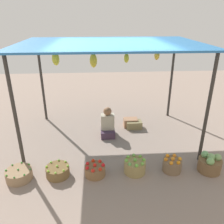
{
  "coord_description": "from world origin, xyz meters",
  "views": [
    {
      "loc": [
        -0.31,
        -5.21,
        2.95
      ],
      "look_at": [
        0.0,
        -0.62,
        0.95
      ],
      "focal_mm": 36.38,
      "sensor_mm": 36.0,
      "label": 1
    }
  ],
  "objects_px": {
    "basket_limes": "(58,171)",
    "wooden_crate_stacked_rear": "(131,122)",
    "basket_green_apples": "(135,166)",
    "basket_green_chilies": "(19,174)",
    "basket_red_tomatoes": "(95,170)",
    "basket_oranges": "(172,165)",
    "wooden_crate_near_vendor": "(134,124)",
    "vendor_person": "(108,125)",
    "basket_cabbages": "(210,164)"
  },
  "relations": [
    {
      "from": "basket_green_chilies",
      "to": "basket_limes",
      "type": "xyz_separation_m",
      "value": [
        0.73,
        0.06,
        0.0
      ]
    },
    {
      "from": "basket_limes",
      "to": "basket_green_apples",
      "type": "relative_size",
      "value": 1.06
    },
    {
      "from": "wooden_crate_stacked_rear",
      "to": "basket_oranges",
      "type": "bearing_deg",
      "value": -74.66
    },
    {
      "from": "basket_oranges",
      "to": "wooden_crate_stacked_rear",
      "type": "xyz_separation_m",
      "value": [
        -0.56,
        2.03,
        -0.02
      ]
    },
    {
      "from": "vendor_person",
      "to": "basket_cabbages",
      "type": "relative_size",
      "value": 1.72
    },
    {
      "from": "vendor_person",
      "to": "wooden_crate_stacked_rear",
      "type": "distance_m",
      "value": 0.84
    },
    {
      "from": "basket_limes",
      "to": "wooden_crate_near_vendor",
      "type": "xyz_separation_m",
      "value": [
        1.82,
        1.92,
        -0.0
      ]
    },
    {
      "from": "basket_red_tomatoes",
      "to": "basket_oranges",
      "type": "height_order",
      "value": "basket_oranges"
    },
    {
      "from": "basket_red_tomatoes",
      "to": "wooden_crate_stacked_rear",
      "type": "distance_m",
      "value": 2.29
    },
    {
      "from": "vendor_person",
      "to": "basket_limes",
      "type": "relative_size",
      "value": 1.7
    },
    {
      "from": "basket_green_chilies",
      "to": "basket_green_apples",
      "type": "relative_size",
      "value": 1.15
    },
    {
      "from": "basket_limes",
      "to": "basket_green_apples",
      "type": "distance_m",
      "value": 1.53
    },
    {
      "from": "basket_cabbages",
      "to": "vendor_person",
      "type": "bearing_deg",
      "value": 140.79
    },
    {
      "from": "basket_red_tomatoes",
      "to": "wooden_crate_stacked_rear",
      "type": "bearing_deg",
      "value": 63.94
    },
    {
      "from": "basket_red_tomatoes",
      "to": "basket_cabbages",
      "type": "relative_size",
      "value": 0.9
    },
    {
      "from": "wooden_crate_near_vendor",
      "to": "wooden_crate_stacked_rear",
      "type": "distance_m",
      "value": 0.13
    },
    {
      "from": "basket_limes",
      "to": "basket_red_tomatoes",
      "type": "relative_size",
      "value": 1.12
    },
    {
      "from": "vendor_person",
      "to": "wooden_crate_stacked_rear",
      "type": "xyz_separation_m",
      "value": [
        0.67,
        0.46,
        -0.18
      ]
    },
    {
      "from": "wooden_crate_near_vendor",
      "to": "basket_red_tomatoes",
      "type": "bearing_deg",
      "value": -119.05
    },
    {
      "from": "basket_green_chilies",
      "to": "basket_red_tomatoes",
      "type": "xyz_separation_m",
      "value": [
        1.46,
        0.02,
        0.01
      ]
    },
    {
      "from": "basket_red_tomatoes",
      "to": "basket_limes",
      "type": "bearing_deg",
      "value": 177.33
    },
    {
      "from": "vendor_person",
      "to": "basket_cabbages",
      "type": "distance_m",
      "value": 2.56
    },
    {
      "from": "vendor_person",
      "to": "basket_red_tomatoes",
      "type": "relative_size",
      "value": 1.9
    },
    {
      "from": "vendor_person",
      "to": "basket_green_apples",
      "type": "bearing_deg",
      "value": -73.3
    },
    {
      "from": "basket_green_chilies",
      "to": "basket_green_apples",
      "type": "height_order",
      "value": "basket_green_apples"
    },
    {
      "from": "basket_oranges",
      "to": "wooden_crate_near_vendor",
      "type": "bearing_deg",
      "value": 103.86
    },
    {
      "from": "basket_green_chilies",
      "to": "basket_oranges",
      "type": "distance_m",
      "value": 3.03
    },
    {
      "from": "basket_green_chilies",
      "to": "basket_green_apples",
      "type": "xyz_separation_m",
      "value": [
        2.26,
        0.06,
        0.04
      ]
    },
    {
      "from": "basket_green_chilies",
      "to": "vendor_person",
      "type": "bearing_deg",
      "value": 41.94
    },
    {
      "from": "basket_oranges",
      "to": "wooden_crate_stacked_rear",
      "type": "bearing_deg",
      "value": 105.34
    },
    {
      "from": "basket_green_chilies",
      "to": "basket_limes",
      "type": "relative_size",
      "value": 1.08
    },
    {
      "from": "basket_red_tomatoes",
      "to": "wooden_crate_near_vendor",
      "type": "bearing_deg",
      "value": 60.95
    },
    {
      "from": "basket_green_chilies",
      "to": "wooden_crate_near_vendor",
      "type": "height_order",
      "value": "basket_green_chilies"
    },
    {
      "from": "basket_limes",
      "to": "basket_green_apples",
      "type": "bearing_deg",
      "value": 0.04
    },
    {
      "from": "vendor_person",
      "to": "basket_red_tomatoes",
      "type": "height_order",
      "value": "vendor_person"
    },
    {
      "from": "vendor_person",
      "to": "wooden_crate_stacked_rear",
      "type": "bearing_deg",
      "value": 34.51
    },
    {
      "from": "basket_limes",
      "to": "wooden_crate_stacked_rear",
      "type": "distance_m",
      "value": 2.67
    },
    {
      "from": "vendor_person",
      "to": "basket_red_tomatoes",
      "type": "xyz_separation_m",
      "value": [
        -0.33,
        -1.59,
        -0.19
      ]
    },
    {
      "from": "basket_green_chilies",
      "to": "basket_cabbages",
      "type": "height_order",
      "value": "basket_cabbages"
    },
    {
      "from": "basket_green_chilies",
      "to": "basket_green_apples",
      "type": "distance_m",
      "value": 2.26
    },
    {
      "from": "basket_green_chilies",
      "to": "basket_oranges",
      "type": "bearing_deg",
      "value": 0.95
    },
    {
      "from": "basket_green_apples",
      "to": "wooden_crate_near_vendor",
      "type": "height_order",
      "value": "basket_green_apples"
    },
    {
      "from": "basket_cabbages",
      "to": "wooden_crate_near_vendor",
      "type": "xyz_separation_m",
      "value": [
        -1.23,
        1.98,
        -0.07
      ]
    },
    {
      "from": "vendor_person",
      "to": "wooden_crate_near_vendor",
      "type": "distance_m",
      "value": 0.86
    },
    {
      "from": "basket_green_chilies",
      "to": "basket_red_tomatoes",
      "type": "bearing_deg",
      "value": 0.83
    },
    {
      "from": "basket_red_tomatoes",
      "to": "basket_cabbages",
      "type": "height_order",
      "value": "basket_cabbages"
    },
    {
      "from": "basket_green_chilies",
      "to": "wooden_crate_near_vendor",
      "type": "bearing_deg",
      "value": 37.78
    },
    {
      "from": "basket_cabbages",
      "to": "wooden_crate_stacked_rear",
      "type": "relative_size",
      "value": 1.18
    },
    {
      "from": "basket_red_tomatoes",
      "to": "basket_oranges",
      "type": "xyz_separation_m",
      "value": [
        1.56,
        0.03,
        0.03
      ]
    },
    {
      "from": "basket_red_tomatoes",
      "to": "basket_green_apples",
      "type": "relative_size",
      "value": 0.95
    }
  ]
}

